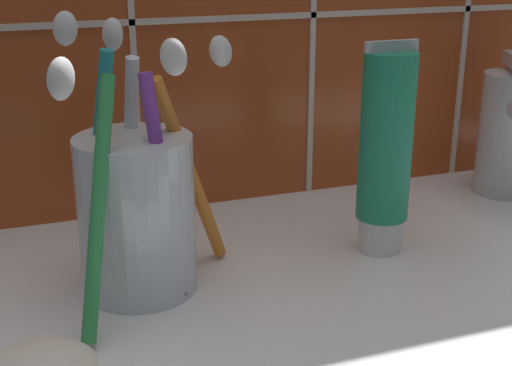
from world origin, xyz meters
TOP-DOWN VIEW (x-y plane):
  - sink_counter at (0.00, 0.00)cm, footprint 62.24×36.12cm
  - toothbrush_cup at (-16.75, 3.95)cm, footprint 13.82×14.07cm
  - toothpaste_tube at (1.46, 3.94)cm, footprint 4.04×3.85cm

SIDE VIEW (x-z plane):
  - sink_counter at x=0.00cm, z-range 0.00..2.00cm
  - toothbrush_cup at x=-16.75cm, z-range -1.29..17.03cm
  - toothpaste_tube at x=1.46cm, z-range 1.96..17.69cm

